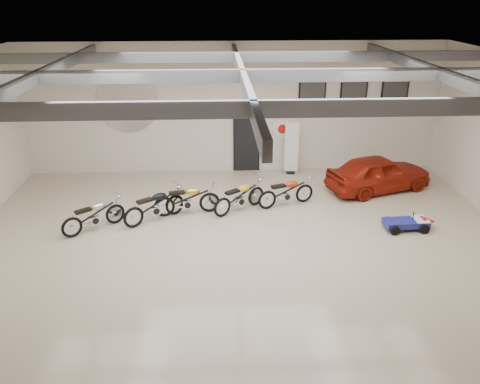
{
  "coord_description": "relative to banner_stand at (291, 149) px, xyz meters",
  "views": [
    {
      "loc": [
        -0.66,
        -11.71,
        6.7
      ],
      "look_at": [
        0.0,
        1.2,
        1.1
      ],
      "focal_mm": 35.0,
      "sensor_mm": 36.0,
      "label": 1
    }
  ],
  "objects": [
    {
      "name": "door",
      "position": [
        -1.73,
        0.45,
        0.05
      ],
      "size": [
        0.92,
        0.08,
        2.1
      ],
      "primitive_type": "cube",
      "color": "black",
      "rests_on": "back_wall"
    },
    {
      "name": "poster_left",
      "position": [
        0.77,
        0.46,
        2.1
      ],
      "size": [
        1.05,
        0.08,
        1.35
      ],
      "primitive_type": null,
      "color": "black",
      "rests_on": "back_wall"
    },
    {
      "name": "poster_right",
      "position": [
        3.97,
        0.46,
        2.1
      ],
      "size": [
        1.05,
        0.08,
        1.35
      ],
      "primitive_type": null,
      "color": "black",
      "rests_on": "back_wall"
    },
    {
      "name": "logo_plaque",
      "position": [
        -6.23,
        0.45,
        1.8
      ],
      "size": [
        2.3,
        0.06,
        1.16
      ],
      "primitive_type": null,
      "color": "silver",
      "rests_on": "back_wall"
    },
    {
      "name": "poster_mid",
      "position": [
        2.37,
        0.46,
        2.1
      ],
      "size": [
        1.05,
        0.08,
        1.35
      ],
      "primitive_type": null,
      "color": "black",
      "rests_on": "back_wall"
    },
    {
      "name": "motorcycle_red",
      "position": [
        -0.61,
        -2.98,
        -0.48
      ],
      "size": [
        2.1,
        1.26,
        1.04
      ],
      "primitive_type": null,
      "rotation": [
        0.0,
        0.0,
        0.35
      ],
      "color": "silver",
      "rests_on": "floor"
    },
    {
      "name": "back_wall",
      "position": [
        -2.23,
        0.5,
        1.5
      ],
      "size": [
        16.0,
        0.02,
        5.0
      ],
      "primitive_type": "cube",
      "color": "beige",
      "rests_on": "floor"
    },
    {
      "name": "motorcycle_silver",
      "position": [
        -6.63,
        -4.43,
        -0.48
      ],
      "size": [
        1.94,
        1.68,
        1.02
      ],
      "primitive_type": null,
      "rotation": [
        0.0,
        0.0,
        0.65
      ],
      "color": "silver",
      "rests_on": "floor"
    },
    {
      "name": "go_kart",
      "position": [
        2.91,
        -4.87,
        -0.7
      ],
      "size": [
        1.65,
        0.8,
        0.59
      ],
      "primitive_type": null,
      "rotation": [
        0.0,
        0.0,
        0.05
      ],
      "color": "navy",
      "rests_on": "floor"
    },
    {
      "name": "vintage_car",
      "position": [
        2.89,
        -1.82,
        -0.34
      ],
      "size": [
        2.68,
        4.13,
        1.31
      ],
      "primitive_type": "imported",
      "rotation": [
        0.0,
        0.0,
        1.89
      ],
      "color": "maroon",
      "rests_on": "floor"
    },
    {
      "name": "motorcycle_black",
      "position": [
        -4.88,
        -3.89,
        -0.46
      ],
      "size": [
        2.06,
        1.74,
        1.08
      ],
      "primitive_type": null,
      "rotation": [
        0.0,
        0.0,
        0.62
      ],
      "color": "silver",
      "rests_on": "floor"
    },
    {
      "name": "floor",
      "position": [
        -2.23,
        -5.5,
        -1.0
      ],
      "size": [
        16.0,
        12.0,
        0.01
      ],
      "primitive_type": "cube",
      "color": "tan",
      "rests_on": "ground"
    },
    {
      "name": "ceiling",
      "position": [
        -2.23,
        -5.5,
        4.0
      ],
      "size": [
        16.0,
        12.0,
        0.01
      ],
      "primitive_type": "cube",
      "color": "gray",
      "rests_on": "back_wall"
    },
    {
      "name": "ceiling_beams",
      "position": [
        -2.23,
        -5.5,
        3.75
      ],
      "size": [
        15.8,
        11.8,
        0.32
      ],
      "primitive_type": null,
      "color": "slate",
      "rests_on": "ceiling"
    },
    {
      "name": "banner_stand",
      "position": [
        0.0,
        0.0,
        0.0
      ],
      "size": [
        0.56,
        0.28,
        1.99
      ],
      "primitive_type": null,
      "rotation": [
        0.0,
        0.0,
        -0.12
      ],
      "color": "white",
      "rests_on": "floor"
    },
    {
      "name": "oil_sign",
      "position": [
        -0.33,
        0.45,
        0.7
      ],
      "size": [
        0.72,
        0.1,
        0.72
      ],
      "primitive_type": null,
      "color": "white",
      "rests_on": "back_wall"
    },
    {
      "name": "motorcycle_gold",
      "position": [
        -3.89,
        -3.47,
        -0.45
      ],
      "size": [
        2.17,
        1.02,
        1.09
      ],
      "primitive_type": null,
      "rotation": [
        0.0,
        0.0,
        0.18
      ],
      "color": "silver",
      "rests_on": "floor"
    },
    {
      "name": "motorcycle_yellow",
      "position": [
        -2.19,
        -3.3,
        -0.47
      ],
      "size": [
        2.0,
        1.69,
        1.05
      ],
      "primitive_type": null,
      "rotation": [
        0.0,
        0.0,
        0.63
      ],
      "color": "silver",
      "rests_on": "floor"
    }
  ]
}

